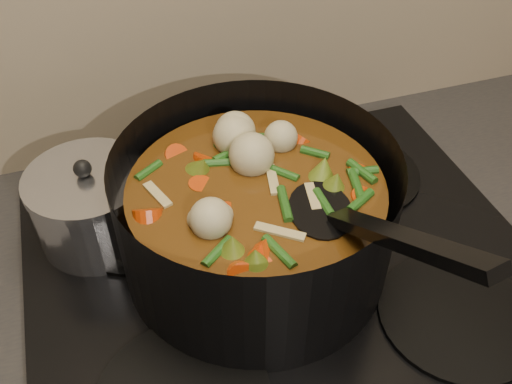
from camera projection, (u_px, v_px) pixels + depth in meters
name	position (u px, v px, depth m)	size (l,w,h in m)	color
stovetop	(286.00, 271.00, 0.71)	(0.62, 0.54, 0.03)	black
stockpot	(257.00, 216.00, 0.66)	(0.32, 0.42, 0.24)	black
saucepan	(92.00, 206.00, 0.71)	(0.15, 0.15, 0.12)	silver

